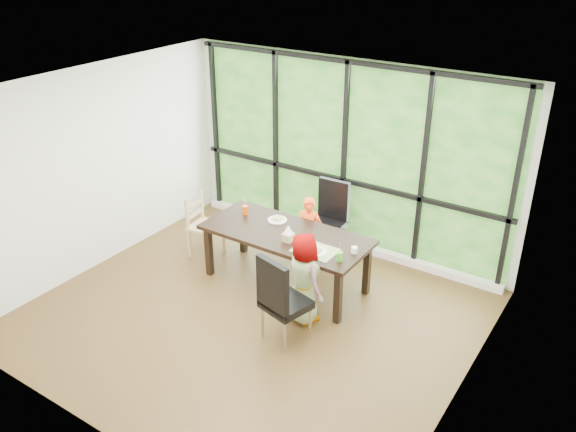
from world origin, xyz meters
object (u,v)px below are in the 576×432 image
Objects in this scene: dining_table at (286,258)px; orange_cup at (245,210)px; child_toddler at (309,232)px; chair_window_leather at (327,221)px; plate_far at (277,220)px; tissue_box at (288,237)px; white_mug at (354,250)px; child_older at (306,279)px; chair_end_beech at (206,226)px; plate_near at (315,252)px; green_cup at (340,257)px; chair_interior_leather at (286,298)px.

orange_cup is (-0.75, 0.14, 0.43)m from dining_table.
dining_table is at bearing -104.07° from child_toddler.
chair_window_leather is (0.06, 0.94, 0.17)m from dining_table.
orange_cup is at bearing -171.02° from plate_far.
dining_table is 0.48m from tissue_box.
white_mug is at bearing -47.44° from chair_window_leather.
chair_end_beech is at bearing 8.17° from child_older.
chair_end_beech is at bearing 173.08° from plate_near.
dining_table is at bearing -16.37° from child_older.
orange_cup is at bearing 160.69° from tissue_box.
plate_near is at bearing -21.18° from dining_table.
white_mug reaches higher than dining_table.
green_cup is at bearing -21.13° from plate_far.
plate_near reaches higher than dining_table.
orange_cup is at bearing 164.53° from plate_near.
chair_interior_leather is 0.43m from child_older.
child_older is at bearing -36.42° from tissue_box.
plate_far is 0.58m from tissue_box.
child_older is (0.64, -1.10, 0.06)m from child_toddler.
child_older reaches higher than plate_far.
plate_near is (0.51, -1.16, 0.22)m from chair_window_leather.
child_toddler is at bearing 90.00° from dining_table.
tissue_box is at bearing 174.80° from green_cup.
plate_near reaches higher than plate_far.
child_toddler is 0.51m from plate_far.
orange_cup is at bearing 166.95° from green_cup.
chair_end_beech is 7.59× the size of orange_cup.
chair_end_beech is 3.31× the size of plate_near.
green_cup reaches higher than dining_table.
white_mug is (0.32, 0.55, 0.22)m from child_older.
dining_table is at bearing 165.20° from green_cup.
chair_interior_leather reaches higher than plate_far.
chair_window_leather is at bearing 44.68° from orange_cup.
dining_table is 0.88m from orange_cup.
chair_end_beech is at bearing -167.65° from orange_cup.
chair_window_leather is 1.32m from white_mug.
chair_end_beech reaches higher than white_mug.
tissue_box is (0.15, -0.17, 0.43)m from dining_table.
tissue_box reaches higher than white_mug.
child_toddler reaches higher than plate_near.
plate_far is (-0.28, -0.35, 0.26)m from child_toddler.
green_cup is 0.26m from white_mug.
white_mug is at bearing 78.16° from green_cup.
child_toddler is at bearing -52.98° from chair_interior_leather.
chair_window_leather is 0.83m from plate_far.
plate_far is at bearing -142.64° from child_toddler.
chair_window_leather is 1.98m from chair_interior_leather.
chair_window_leather and chair_interior_leather have the same top height.
child_older is at bearing -75.23° from chair_interior_leather.
chair_end_beech is 3.56× the size of plate_far.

